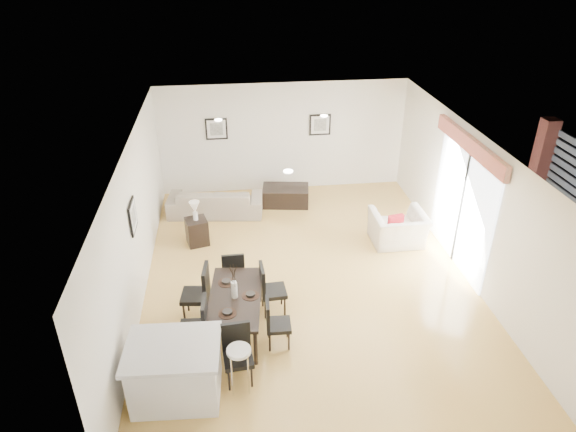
{
  "coord_description": "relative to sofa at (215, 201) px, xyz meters",
  "views": [
    {
      "loc": [
        -1.35,
        -7.82,
        5.7
      ],
      "look_at": [
        -0.33,
        0.4,
        1.15
      ],
      "focal_mm": 32.0,
      "sensor_mm": 36.0,
      "label": 1
    }
  ],
  "objects": [
    {
      "name": "ground",
      "position": [
        1.71,
        -2.82,
        -0.31
      ],
      "size": [
        8.0,
        8.0,
        0.0
      ],
      "primitive_type": "plane",
      "color": "#DDAC5A",
      "rests_on": "ground"
    },
    {
      "name": "wall_back",
      "position": [
        1.71,
        1.18,
        1.04
      ],
      "size": [
        6.0,
        0.04,
        2.7
      ],
      "primitive_type": "cube",
      "color": "white",
      "rests_on": "ground"
    },
    {
      "name": "wall_front",
      "position": [
        1.71,
        -6.82,
        1.04
      ],
      "size": [
        6.0,
        0.04,
        2.7
      ],
      "primitive_type": "cube",
      "color": "white",
      "rests_on": "ground"
    },
    {
      "name": "wall_left",
      "position": [
        -1.29,
        -2.82,
        1.04
      ],
      "size": [
        0.04,
        8.0,
        2.7
      ],
      "primitive_type": "cube",
      "color": "white",
      "rests_on": "ground"
    },
    {
      "name": "wall_right",
      "position": [
        4.71,
        -2.82,
        1.04
      ],
      "size": [
        0.04,
        8.0,
        2.7
      ],
      "primitive_type": "cube",
      "color": "white",
      "rests_on": "ground"
    },
    {
      "name": "ceiling",
      "position": [
        1.71,
        -2.82,
        2.39
      ],
      "size": [
        6.0,
        8.0,
        0.02
      ],
      "primitive_type": "cube",
      "color": "white",
      "rests_on": "wall_back"
    },
    {
      "name": "sofa",
      "position": [
        0.0,
        0.0,
        0.0
      ],
      "size": [
        2.24,
        1.08,
        0.63
      ],
      "primitive_type": "imported",
      "rotation": [
        0.0,
        0.0,
        3.03
      ],
      "color": "gray",
      "rests_on": "ground"
    },
    {
      "name": "armchair",
      "position": [
        3.76,
        -1.79,
        0.04
      ],
      "size": [
        1.09,
        0.96,
        0.7
      ],
      "primitive_type": "imported",
      "rotation": [
        0.0,
        0.0,
        3.15
      ],
      "color": "beige",
      "rests_on": "ground"
    },
    {
      "name": "courtyard_plant_b",
      "position": [
        7.48,
        -1.3,
        -0.02
      ],
      "size": [
        0.36,
        0.36,
        0.6
      ],
      "primitive_type": "imported",
      "rotation": [
        0.0,
        0.0,
        -0.08
      ],
      "color": "#345022",
      "rests_on": "ground"
    },
    {
      "name": "dining_table",
      "position": [
        0.33,
        -4.11,
        0.29
      ],
      "size": [
        0.99,
        1.71,
        0.68
      ],
      "rotation": [
        0.0,
        0.0,
        -0.11
      ],
      "color": "black",
      "rests_on": "ground"
    },
    {
      "name": "dining_chair_wnear",
      "position": [
        -0.24,
        -4.52,
        0.23
      ],
      "size": [
        0.47,
        0.47,
        0.97
      ],
      "rotation": [
        0.0,
        0.0,
        -1.65
      ],
      "color": "black",
      "rests_on": "ground"
    },
    {
      "name": "dining_chair_wfar",
      "position": [
        -0.24,
        -3.71,
        0.25
      ],
      "size": [
        0.5,
        0.5,
        1.01
      ],
      "rotation": [
        0.0,
        0.0,
        -1.69
      ],
      "color": "black",
      "rests_on": "ground"
    },
    {
      "name": "dining_chair_enear",
      "position": [
        0.91,
        -4.51,
        0.16
      ],
      "size": [
        0.39,
        0.39,
        0.85
      ],
      "rotation": [
        0.0,
        0.0,
        1.53
      ],
      "color": "black",
      "rests_on": "ground"
    },
    {
      "name": "dining_chair_efar",
      "position": [
        0.9,
        -3.7,
        0.21
      ],
      "size": [
        0.44,
        0.44,
        0.94
      ],
      "rotation": [
        0.0,
        0.0,
        1.62
      ],
      "color": "black",
      "rests_on": "ground"
    },
    {
      "name": "dining_chair_head",
      "position": [
        0.32,
        -5.11,
        0.2
      ],
      "size": [
        0.45,
        0.45,
        0.92
      ],
      "rotation": [
        0.0,
        0.0,
        0.08
      ],
      "color": "black",
      "rests_on": "ground"
    },
    {
      "name": "dining_chair_foot",
      "position": [
        0.33,
        -3.1,
        0.18
      ],
      "size": [
        0.4,
        0.4,
        0.88
      ],
      "rotation": [
        0.0,
        0.0,
        3.15
      ],
      "color": "black",
      "rests_on": "ground"
    },
    {
      "name": "vase",
      "position": [
        0.33,
        -4.11,
        0.63
      ],
      "size": [
        0.65,
        1.07,
        0.6
      ],
      "color": "white",
      "rests_on": "dining_table"
    },
    {
      "name": "coffee_table",
      "position": [
        1.66,
        0.28,
        -0.1
      ],
      "size": [
        1.17,
        0.8,
        0.43
      ],
      "primitive_type": "cube",
      "rotation": [
        0.0,
        0.0,
        -0.15
      ],
      "color": "black",
      "rests_on": "ground"
    },
    {
      "name": "side_table",
      "position": [
        -0.38,
        -1.29,
        -0.03
      ],
      "size": [
        0.51,
        0.51,
        0.56
      ],
      "primitive_type": "cube",
      "rotation": [
        0.0,
        0.0,
        0.25
      ],
      "color": "black",
      "rests_on": "ground"
    },
    {
      "name": "table_lamp",
      "position": [
        -0.38,
        -1.29,
        0.51
      ],
      "size": [
        0.22,
        0.22,
        0.41
      ],
      "color": "white",
      "rests_on": "side_table"
    },
    {
      "name": "cushion",
      "position": [
        3.66,
        -1.89,
        0.25
      ],
      "size": [
        0.33,
        0.16,
        0.32
      ],
      "primitive_type": "cube",
      "rotation": [
        0.0,
        0.0,
        3.35
      ],
      "color": "maroon",
      "rests_on": "armchair"
    },
    {
      "name": "kitchen_island",
      "position": [
        -0.54,
        -5.35,
        0.14
      ],
      "size": [
        1.32,
        1.05,
        0.89
      ],
      "rotation": [
        0.0,
        0.0,
        -0.06
      ],
      "color": "white",
      "rests_on": "ground"
    },
    {
      "name": "bar_stool",
      "position": [
        0.34,
        -5.35,
        0.32
      ],
      "size": [
        0.34,
        0.34,
        0.74
      ],
      "color": "silver",
      "rests_on": "ground"
    },
    {
      "name": "framed_print_back_left",
      "position": [
        0.11,
        1.15,
        1.34
      ],
      "size": [
        0.52,
        0.04,
        0.52
      ],
      "color": "black",
      "rests_on": "wall_back"
    },
    {
      "name": "framed_print_back_right",
      "position": [
        2.61,
        1.15,
        1.34
      ],
      "size": [
        0.52,
        0.04,
        0.52
      ],
      "color": "black",
      "rests_on": "wall_back"
    },
    {
      "name": "framed_print_left_wall",
      "position": [
        -1.26,
        -3.02,
        1.34
      ],
      "size": [
        0.04,
        0.52,
        0.52
      ],
      "rotation": [
        0.0,
        0.0,
        1.57
      ],
      "color": "black",
      "rests_on": "wall_left"
    },
    {
      "name": "sliding_door",
      "position": [
        4.67,
        -2.52,
        1.35
      ],
      "size": [
        0.12,
        2.7,
        2.57
      ],
      "color": "white",
      "rests_on": "wall_right"
    }
  ]
}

